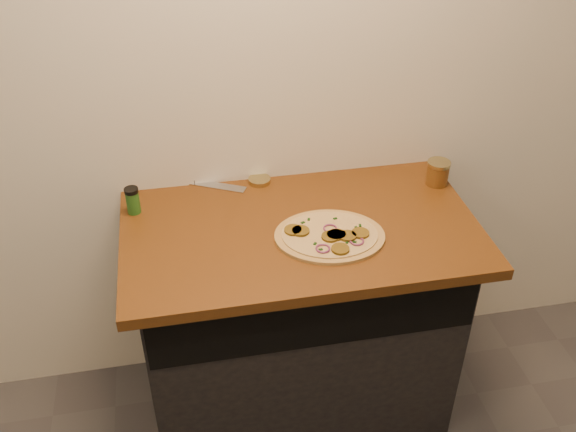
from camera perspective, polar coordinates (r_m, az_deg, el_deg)
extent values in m
cube|color=silver|center=(2.23, -0.53, 13.52)|extent=(4.00, 0.02, 2.70)
cube|color=black|center=(2.49, 0.85, -9.28)|extent=(1.10, 0.60, 0.86)
cube|color=#623512|center=(2.17, 1.12, -1.32)|extent=(1.20, 0.70, 0.04)
cylinder|color=tan|center=(2.11, 3.72, -1.79)|extent=(0.41, 0.41, 0.01)
cylinder|color=#F2EBA0|center=(2.10, 3.73, -1.62)|extent=(0.35, 0.35, 0.00)
cylinder|color=brown|center=(2.03, 4.67, -2.94)|extent=(0.06, 0.06, 0.01)
cylinder|color=brown|center=(2.11, 6.46, -1.52)|extent=(0.06, 0.06, 0.01)
cylinder|color=brown|center=(2.08, 3.79, -1.84)|extent=(0.06, 0.06, 0.01)
cylinder|color=brown|center=(2.09, 4.38, -1.67)|extent=(0.06, 0.06, 0.01)
cylinder|color=brown|center=(2.11, 0.45, -1.25)|extent=(0.06, 0.06, 0.01)
cylinder|color=brown|center=(2.10, 1.14, -1.34)|extent=(0.06, 0.06, 0.01)
cylinder|color=brown|center=(2.09, 4.25, -1.69)|extent=(0.06, 0.06, 0.01)
cylinder|color=brown|center=(2.09, 5.30, -1.78)|extent=(0.06, 0.06, 0.01)
torus|color=#6F2958|center=(2.12, 3.77, -1.10)|extent=(0.05, 0.05, 0.01)
torus|color=#6F2958|center=(2.03, 3.12, -2.90)|extent=(0.05, 0.05, 0.01)
torus|color=#6F2958|center=(2.07, 6.13, -2.22)|extent=(0.05, 0.05, 0.01)
torus|color=#6F2958|center=(2.11, 1.11, -1.33)|extent=(0.05, 0.05, 0.01)
cube|color=black|center=(2.10, 1.21, -1.47)|extent=(0.01, 0.02, 0.00)
cube|color=black|center=(2.06, 2.42, -2.47)|extent=(0.01, 0.02, 0.00)
cube|color=black|center=(2.03, 2.93, -2.99)|extent=(0.01, 0.01, 0.00)
cube|color=black|center=(2.07, 5.27, -2.33)|extent=(0.01, 0.02, 0.00)
cube|color=black|center=(2.14, 6.10, -1.02)|extent=(0.01, 0.02, 0.00)
cube|color=black|center=(2.16, 1.86, -0.30)|extent=(0.01, 0.02, 0.00)
cube|color=black|center=(2.15, 6.43, -0.83)|extent=(0.01, 0.01, 0.00)
cube|color=black|center=(2.15, 1.34, -0.58)|extent=(0.02, 0.01, 0.00)
cube|color=black|center=(2.13, 6.79, -1.28)|extent=(0.02, 0.01, 0.00)
cube|color=black|center=(2.17, 4.21, -0.22)|extent=(0.01, 0.01, 0.00)
cube|color=black|center=(2.07, 5.94, -2.32)|extent=(0.02, 0.01, 0.00)
cube|color=#B7BAC1|center=(2.38, -6.26, 2.67)|extent=(0.21, 0.13, 0.00)
cube|color=black|center=(2.43, -9.45, 3.28)|extent=(0.11, 0.07, 0.02)
cylinder|color=tan|center=(2.39, -2.56, 3.19)|extent=(0.11, 0.11, 0.02)
cylinder|color=#A11010|center=(2.43, 13.14, 3.63)|extent=(0.08, 0.08, 0.08)
cylinder|color=tan|center=(2.40, 13.28, 4.57)|extent=(0.08, 0.08, 0.01)
cylinder|color=#265B1C|center=(2.27, -13.61, 1.20)|extent=(0.05, 0.05, 0.08)
cylinder|color=black|center=(2.24, -13.78, 2.22)|extent=(0.05, 0.05, 0.01)
cylinder|color=white|center=(2.12, 6.15, -1.93)|extent=(0.20, 0.20, 0.00)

